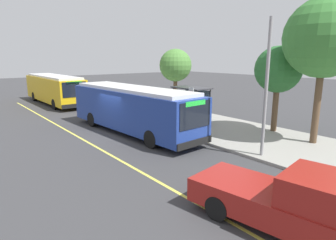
{
  "coord_description": "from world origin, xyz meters",
  "views": [
    {
      "loc": [
        16.06,
        -8.41,
        4.79
      ],
      "look_at": [
        3.71,
        1.34,
        1.34
      ],
      "focal_mm": 30.75,
      "sensor_mm": 36.0,
      "label": 1
    }
  ],
  "objects_px": {
    "transit_bus_second": "(54,88)",
    "waiting_bench": "(191,113)",
    "pickup_truck": "(294,203)",
    "transit_bus_main": "(132,108)",
    "route_sign_post": "(191,103)"
  },
  "relations": [
    {
      "from": "waiting_bench",
      "to": "pickup_truck",
      "type": "bearing_deg",
      "value": -31.5
    },
    {
      "from": "transit_bus_main",
      "to": "route_sign_post",
      "type": "relative_size",
      "value": 3.99
    },
    {
      "from": "pickup_truck",
      "to": "waiting_bench",
      "type": "bearing_deg",
      "value": 148.5
    },
    {
      "from": "transit_bus_second",
      "to": "route_sign_post",
      "type": "relative_size",
      "value": 4.1
    },
    {
      "from": "transit_bus_second",
      "to": "waiting_bench",
      "type": "height_order",
      "value": "transit_bus_second"
    },
    {
      "from": "transit_bus_second",
      "to": "route_sign_post",
      "type": "bearing_deg",
      "value": 9.6
    },
    {
      "from": "pickup_truck",
      "to": "route_sign_post",
      "type": "distance_m",
      "value": 10.89
    },
    {
      "from": "pickup_truck",
      "to": "waiting_bench",
      "type": "relative_size",
      "value": 3.53
    },
    {
      "from": "transit_bus_second",
      "to": "pickup_truck",
      "type": "xyz_separation_m",
      "value": [
        27.29,
        -2.03,
        -0.76
      ]
    },
    {
      "from": "transit_bus_main",
      "to": "pickup_truck",
      "type": "bearing_deg",
      "value": -10.46
    },
    {
      "from": "transit_bus_second",
      "to": "pickup_truck",
      "type": "relative_size",
      "value": 2.03
    },
    {
      "from": "transit_bus_main",
      "to": "transit_bus_second",
      "type": "relative_size",
      "value": 0.97
    },
    {
      "from": "transit_bus_main",
      "to": "waiting_bench",
      "type": "relative_size",
      "value": 6.98
    },
    {
      "from": "transit_bus_main",
      "to": "pickup_truck",
      "type": "height_order",
      "value": "transit_bus_main"
    },
    {
      "from": "transit_bus_main",
      "to": "pickup_truck",
      "type": "xyz_separation_m",
      "value": [
        12.08,
        -2.23,
        -0.76
      ]
    }
  ]
}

